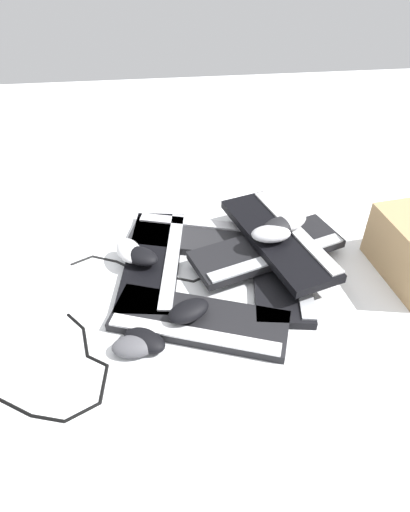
{
  "coord_description": "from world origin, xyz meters",
  "views": [
    {
      "loc": [
        -0.13,
        -0.96,
        0.87
      ],
      "look_at": [
        -0.01,
        0.01,
        0.04
      ],
      "focal_mm": 32.0,
      "sensor_mm": 36.0,
      "label": 1
    }
  ],
  "objects": [
    {
      "name": "cable_0",
      "position": [
        -0.05,
        0.07,
        0.0
      ],
      "size": [
        0.63,
        0.32,
        0.01
      ],
      "color": "black",
      "rests_on": "ground"
    },
    {
      "name": "mouse_1",
      "position": [
        0.2,
        0.04,
        0.11
      ],
      "size": [
        0.13,
        0.11,
        0.04
      ],
      "primitive_type": "ellipsoid",
      "rotation": [
        0.0,
        0.0,
        3.71
      ],
      "color": "black",
      "rests_on": "keyboard_5"
    },
    {
      "name": "keyboard_0",
      "position": [
        0.2,
        -0.03,
        0.01
      ],
      "size": [
        0.22,
        0.46,
        0.03
      ],
      "color": "black",
      "rests_on": "ground"
    },
    {
      "name": "keyboard_4",
      "position": [
        0.17,
        0.02,
        0.04
      ],
      "size": [
        0.46,
        0.28,
        0.03
      ],
      "color": "black",
      "rests_on": "keyboard_0"
    },
    {
      "name": "keyboard_3",
      "position": [
        -0.05,
        -0.2,
        0.01
      ],
      "size": [
        0.46,
        0.29,
        0.03
      ],
      "color": "black",
      "rests_on": "ground"
    },
    {
      "name": "mouse_5",
      "position": [
        -0.08,
        -0.2,
        0.05
      ],
      "size": [
        0.13,
        0.11,
        0.04
      ],
      "primitive_type": "ellipsoid",
      "rotation": [
        0.0,
        0.0,
        0.47
      ],
      "color": "black",
      "rests_on": "keyboard_3"
    },
    {
      "name": "mouse_0",
      "position": [
        -0.19,
        -0.25,
        0.02
      ],
      "size": [
        0.13,
        0.12,
        0.04
      ],
      "primitive_type": "ellipsoid",
      "rotation": [
        0.0,
        0.0,
        5.67
      ],
      "color": "black",
      "rests_on": "ground"
    },
    {
      "name": "mouse_2",
      "position": [
        -0.2,
        0.03,
        0.05
      ],
      "size": [
        0.13,
        0.12,
        0.04
      ],
      "primitive_type": "ellipsoid",
      "rotation": [
        0.0,
        0.0,
        5.71
      ],
      "color": "black",
      "rests_on": "keyboard_2"
    },
    {
      "name": "ground_plane",
      "position": [
        0.0,
        0.0,
        0.0
      ],
      "size": [
        3.2,
        3.2,
        0.0
      ],
      "primitive_type": "plane",
      "color": "white"
    },
    {
      "name": "mouse_3",
      "position": [
        0.17,
        0.01,
        0.11
      ],
      "size": [
        0.11,
        0.07,
        0.04
      ],
      "primitive_type": "ellipsoid",
      "rotation": [
        0.0,
        0.0,
        3.13
      ],
      "color": "#B7B7BC",
      "rests_on": "keyboard_5"
    },
    {
      "name": "keyboard_5",
      "position": [
        0.2,
        0.03,
        0.07
      ],
      "size": [
        0.27,
        0.46,
        0.03
      ],
      "color": "black",
      "rests_on": "keyboard_4"
    },
    {
      "name": "mouse_4",
      "position": [
        0.24,
        0.06,
        0.11
      ],
      "size": [
        0.13,
        0.11,
        0.04
      ],
      "primitive_type": "ellipsoid",
      "rotation": [
        0.0,
        0.0,
        3.67
      ],
      "color": "silver",
      "rests_on": "keyboard_5"
    },
    {
      "name": "mouse_7",
      "position": [
        -0.21,
        -0.27,
        0.02
      ],
      "size": [
        0.11,
        0.07,
        0.04
      ],
      "primitive_type": "ellipsoid",
      "rotation": [
        0.0,
        0.0,
        0.04
      ],
      "color": "#4C4C51",
      "rests_on": "ground"
    },
    {
      "name": "cable_1",
      "position": [
        -0.44,
        -0.32,
        0.0
      ],
      "size": [
        0.46,
        0.31,
        0.01
      ],
      "color": "black",
      "rests_on": "ground"
    },
    {
      "name": "keyboard_1",
      "position": [
        -0.01,
        0.14,
        0.01
      ],
      "size": [
        0.46,
        0.27,
        0.03
      ],
      "color": "#232326",
      "rests_on": "ground"
    },
    {
      "name": "mouse_6",
      "position": [
        -0.23,
        0.05,
        0.05
      ],
      "size": [
        0.1,
        0.13,
        0.04
      ],
      "primitive_type": "ellipsoid",
      "rotation": [
        0.0,
        0.0,
        1.91
      ],
      "color": "silver",
      "rests_on": "keyboard_2"
    },
    {
      "name": "keyboard_2",
      "position": [
        -0.16,
        0.04,
        0.01
      ],
      "size": [
        0.21,
        0.46,
        0.03
      ],
      "color": "black",
      "rests_on": "ground"
    }
  ]
}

